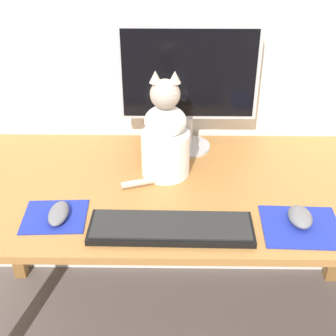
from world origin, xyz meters
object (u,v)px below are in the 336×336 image
(keyboard, at_px, (171,227))
(cat, at_px, (165,138))
(monitor, at_px, (189,82))
(computer_mouse_left, at_px, (58,213))
(computer_mouse_right, at_px, (300,217))

(keyboard, xyz_separation_m, cat, (-0.02, 0.31, 0.12))
(monitor, xyz_separation_m, keyboard, (-0.06, -0.49, -0.25))
(keyboard, bearing_deg, cat, 94.70)
(computer_mouse_left, height_order, computer_mouse_right, computer_mouse_right)
(keyboard, height_order, computer_mouse_right, computer_mouse_right)
(monitor, height_order, computer_mouse_left, monitor)
(computer_mouse_left, bearing_deg, cat, 40.03)
(keyboard, xyz_separation_m, computer_mouse_left, (-0.33, 0.05, 0.01))
(computer_mouse_left, distance_m, computer_mouse_right, 0.70)
(monitor, xyz_separation_m, computer_mouse_left, (-0.38, -0.44, -0.24))
(monitor, relative_size, computer_mouse_right, 4.54)
(cat, bearing_deg, monitor, 68.25)
(computer_mouse_left, bearing_deg, keyboard, -8.80)
(computer_mouse_right, height_order, cat, cat)
(monitor, relative_size, cat, 1.32)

